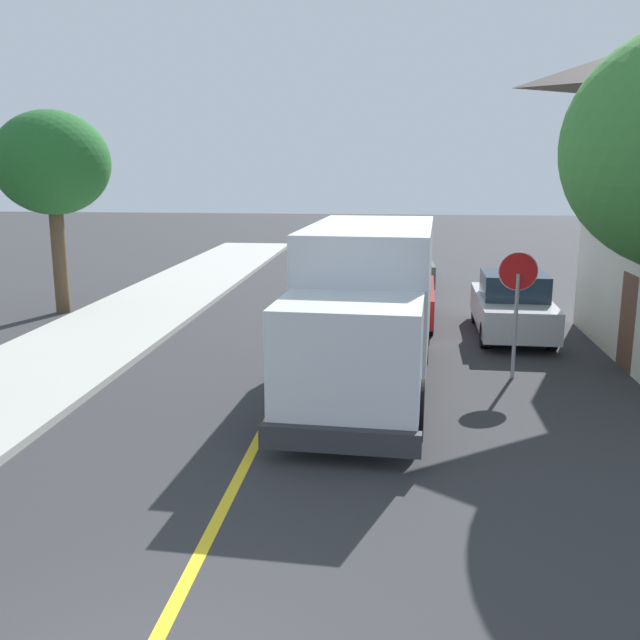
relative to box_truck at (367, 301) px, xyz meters
The scene contains 8 objects.
centre_line_yellow 2.53m from the box_truck, 153.55° to the left, with size 0.16×56.00×0.01m, color gold.
box_truck is the anchor object (origin of this frame).
parked_car_near 6.35m from the box_truck, 83.35° to the left, with size 1.98×4.47×1.67m.
parked_car_mid 12.35m from the box_truck, 85.64° to the left, with size 1.90×4.44×1.67m.
parked_car_far 18.91m from the box_truck, 89.91° to the left, with size 1.87×4.43×1.67m.
parked_van_across 6.14m from the box_truck, 53.79° to the left, with size 1.93×4.45×1.67m.
stop_sign 3.21m from the box_truck, 19.11° to the left, with size 0.80×0.10×2.65m.
street_tree_down_block 11.74m from the box_truck, 145.37° to the left, with size 3.32×3.32×5.92m.
Camera 1 is at (2.16, -4.44, 4.38)m, focal length 39.97 mm.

